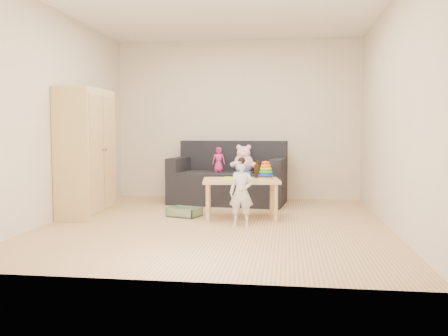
# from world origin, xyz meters

# --- Properties ---
(room) EXTENTS (4.50, 4.50, 4.50)m
(room) POSITION_xyz_m (0.00, 0.00, 1.30)
(room) COLOR #DBAC76
(room) RESTS_ON ground
(wardrobe) EXTENTS (0.46, 0.92, 1.65)m
(wardrobe) POSITION_xyz_m (-1.76, 0.28, 0.82)
(wardrobe) COLOR tan
(wardrobe) RESTS_ON ground
(sofa) EXTENTS (1.82, 1.06, 0.49)m
(sofa) POSITION_xyz_m (-0.07, 1.63, 0.24)
(sofa) COLOR black
(sofa) RESTS_ON ground
(play_table) EXTENTS (1.02, 0.72, 0.50)m
(play_table) POSITION_xyz_m (0.25, 0.38, 0.25)
(play_table) COLOR tan
(play_table) RESTS_ON ground
(storage_bin) EXTENTS (0.46, 0.40, 0.12)m
(storage_bin) POSITION_xyz_m (-0.49, 0.42, 0.06)
(storage_bin) COLOR #617F5C
(storage_bin) RESTS_ON ground
(toddler) EXTENTS (0.29, 0.20, 0.76)m
(toddler) POSITION_xyz_m (0.30, -0.11, 0.38)
(toddler) COLOR beige
(toddler) RESTS_ON ground
(pink_bear) EXTENTS (0.38, 0.35, 0.36)m
(pink_bear) POSITION_xyz_m (0.18, 1.51, 0.66)
(pink_bear) COLOR #FCBAC9
(pink_bear) RESTS_ON sofa
(doll) EXTENTS (0.21, 0.15, 0.38)m
(doll) POSITION_xyz_m (-0.21, 1.56, 0.67)
(doll) COLOR #CD267A
(doll) RESTS_ON sofa
(ring_stacker) EXTENTS (0.20, 0.20, 0.22)m
(ring_stacker) POSITION_xyz_m (0.56, 0.47, 0.59)
(ring_stacker) COLOR yellow
(ring_stacker) RESTS_ON play_table
(brown_bottle) EXTENTS (0.08, 0.08, 0.23)m
(brown_bottle) POSITION_xyz_m (0.44, 0.59, 0.60)
(brown_bottle) COLOR black
(brown_bottle) RESTS_ON play_table
(blue_plush) EXTENTS (0.20, 0.18, 0.21)m
(blue_plush) POSITION_xyz_m (0.26, 0.52, 0.60)
(blue_plush) COLOR blue
(blue_plush) RESTS_ON play_table
(wooden_figure) EXTENTS (0.05, 0.04, 0.10)m
(wooden_figure) POSITION_xyz_m (0.18, 0.31, 0.55)
(wooden_figure) COLOR brown
(wooden_figure) RESTS_ON play_table
(yellow_book) EXTENTS (0.19, 0.19, 0.01)m
(yellow_book) POSITION_xyz_m (0.12, 0.45, 0.51)
(yellow_book) COLOR #FEFF1A
(yellow_book) RESTS_ON play_table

